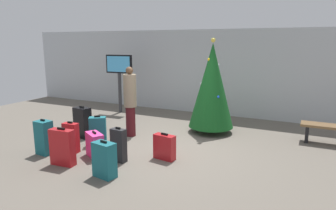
{
  "coord_description": "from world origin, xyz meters",
  "views": [
    {
      "loc": [
        2.99,
        -6.01,
        2.45
      ],
      "look_at": [
        -0.28,
        0.68,
        0.9
      ],
      "focal_mm": 32.39,
      "sensor_mm": 36.0,
      "label": 1
    }
  ],
  "objects": [
    {
      "name": "traveller_0",
      "position": [
        -1.3,
        0.52,
        0.97
      ],
      "size": [
        0.47,
        0.47,
        1.83
      ],
      "color": "#4C1419",
      "rests_on": "ground_plane"
    },
    {
      "name": "suitcase_1",
      "position": [
        -2.29,
        -1.45,
        0.38
      ],
      "size": [
        0.36,
        0.29,
        0.8
      ],
      "color": "#19606B",
      "rests_on": "ground_plane"
    },
    {
      "name": "waiting_bench",
      "position": [
        3.42,
        2.07,
        0.35
      ],
      "size": [
        1.31,
        0.44,
        0.48
      ],
      "color": "brown",
      "rests_on": "ground_plane"
    },
    {
      "name": "suitcase_7",
      "position": [
        -1.18,
        -1.1,
        0.27
      ],
      "size": [
        0.55,
        0.47,
        0.57
      ],
      "color": "#E5388C",
      "rests_on": "ground_plane"
    },
    {
      "name": "suitcase_4",
      "position": [
        -0.36,
        -1.82,
        0.33
      ],
      "size": [
        0.46,
        0.31,
        0.7
      ],
      "color": "#19606B",
      "rests_on": "ground_plane"
    },
    {
      "name": "back_wall",
      "position": [
        0.0,
        3.94,
        1.43
      ],
      "size": [
        16.0,
        0.2,
        2.87
      ],
      "primitive_type": "cube",
      "color": "#B7BCC1",
      "rests_on": "ground_plane"
    },
    {
      "name": "suitcase_5",
      "position": [
        -1.61,
        -0.45,
        0.35
      ],
      "size": [
        0.45,
        0.4,
        0.73
      ],
      "color": "#19606B",
      "rests_on": "ground_plane"
    },
    {
      "name": "ground_plane",
      "position": [
        0.0,
        0.0,
        0.0
      ],
      "size": [
        16.0,
        16.0,
        0.0
      ],
      "primitive_type": "plane",
      "color": "#665E54"
    },
    {
      "name": "holiday_tree",
      "position": [
        0.5,
        1.77,
        1.3
      ],
      "size": [
        1.22,
        1.22,
        2.56
      ],
      "color": "#4C3319",
      "rests_on": "ground_plane"
    },
    {
      "name": "suitcase_0",
      "position": [
        -1.47,
        -1.74,
        0.37
      ],
      "size": [
        0.52,
        0.23,
        0.78
      ],
      "color": "#B2191E",
      "rests_on": "ground_plane"
    },
    {
      "name": "suitcase_8",
      "position": [
        -2.36,
        -0.14,
        0.4
      ],
      "size": [
        0.47,
        0.34,
        0.83
      ],
      "color": "black",
      "rests_on": "ground_plane"
    },
    {
      "name": "suitcase_6",
      "position": [
        -0.56,
        -1.09,
        0.35
      ],
      "size": [
        0.34,
        0.2,
        0.74
      ],
      "color": "#232326",
      "rests_on": "ground_plane"
    },
    {
      "name": "suitcase_3",
      "position": [
        -1.84,
        -1.11,
        0.34
      ],
      "size": [
        0.36,
        0.2,
        0.72
      ],
      "color": "#B2191E",
      "rests_on": "ground_plane"
    },
    {
      "name": "flight_info_kiosk",
      "position": [
        -3.15,
        2.69,
        1.44
      ],
      "size": [
        0.99,
        0.17,
        2.02
      ],
      "color": "#333338",
      "rests_on": "ground_plane"
    },
    {
      "name": "suitcase_2",
      "position": [
        0.24,
        -0.56,
        0.27
      ],
      "size": [
        0.49,
        0.26,
        0.57
      ],
      "color": "#B2191E",
      "rests_on": "ground_plane"
    }
  ]
}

